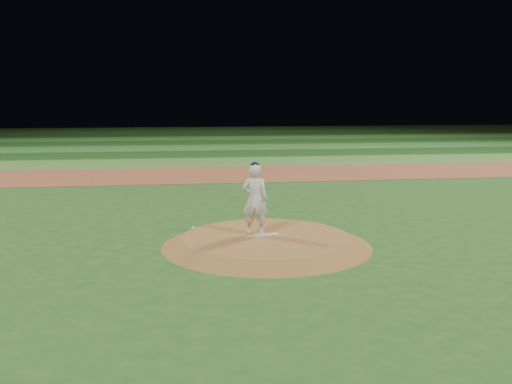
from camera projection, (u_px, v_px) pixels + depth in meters
ground at (267, 246)px, 15.00m from camera, size 120.00×120.00×0.00m
infield_dirt_band at (223, 174)px, 28.67m from camera, size 70.00×6.00×0.02m
outfield_stripe_0 at (215, 162)px, 34.04m from camera, size 70.00×5.00×0.02m
outfield_stripe_1 at (210, 154)px, 38.92m from camera, size 70.00×5.00×0.02m
outfield_stripe_2 at (206, 148)px, 43.81m from camera, size 70.00×5.00×0.02m
outfield_stripe_3 at (203, 142)px, 48.69m from camera, size 70.00×5.00×0.02m
outfield_stripe_4 at (200, 138)px, 53.57m from camera, size 70.00×5.00×0.02m
outfield_stripe_5 at (198, 135)px, 58.45m from camera, size 70.00×5.00×0.02m
pitchers_mound at (267, 241)px, 14.98m from camera, size 5.50×5.50×0.25m
pitching_rubber at (266, 235)px, 15.04m from camera, size 0.67×0.32×0.03m
rosin_bag at (193, 228)px, 15.79m from camera, size 0.10×0.10×0.06m
pitcher_on_mound at (255, 199)px, 15.01m from camera, size 0.79×0.63×1.94m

